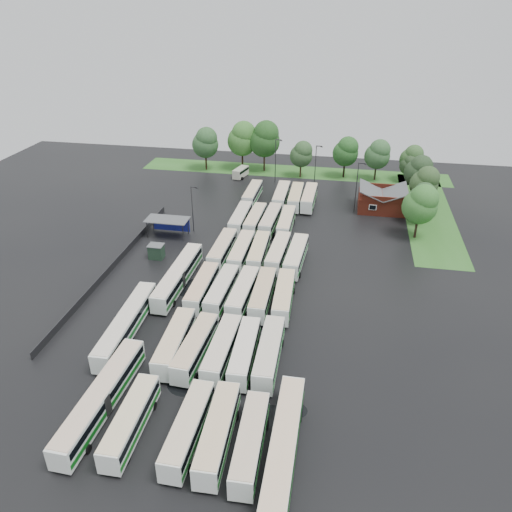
% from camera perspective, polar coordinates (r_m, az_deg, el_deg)
% --- Properties ---
extents(ground, '(160.00, 160.00, 0.00)m').
position_cam_1_polar(ground, '(76.35, -3.15, -5.72)').
color(ground, black).
rests_on(ground, ground).
extents(brick_building, '(10.07, 8.60, 5.39)m').
position_cam_1_polar(brick_building, '(112.13, 14.17, 6.05)').
color(brick_building, maroon).
rests_on(brick_building, ground).
extents(wash_shed, '(8.20, 4.20, 3.58)m').
position_cam_1_polar(wash_shed, '(98.04, -10.02, 3.96)').
color(wash_shed, '#2D2D30').
rests_on(wash_shed, ground).
extents(utility_hut, '(2.70, 2.20, 2.62)m').
position_cam_1_polar(utility_hut, '(90.54, -11.32, 0.52)').
color(utility_hut, '#192F1F').
rests_on(utility_hut, ground).
extents(grass_strip_north, '(80.00, 10.00, 0.01)m').
position_cam_1_polar(grass_strip_north, '(133.88, 4.23, 9.61)').
color(grass_strip_north, '#2F6822').
rests_on(grass_strip_north, ground).
extents(grass_strip_east, '(10.00, 50.00, 0.01)m').
position_cam_1_polar(grass_strip_east, '(114.01, 19.07, 4.69)').
color(grass_strip_east, '#2F6822').
rests_on(grass_strip_east, ground).
extents(west_fence, '(0.10, 50.00, 1.20)m').
position_cam_1_polar(west_fence, '(89.54, -15.90, -0.91)').
color(west_fence, '#2D2D30').
rests_on(west_fence, ground).
extents(bus_r0c0, '(2.67, 11.76, 3.26)m').
position_cam_1_polar(bus_r0c0, '(57.78, -14.13, -17.79)').
color(bus_r0c0, white).
rests_on(bus_r0c0, ground).
extents(bus_r0c2, '(2.69, 11.89, 3.30)m').
position_cam_1_polar(bus_r0c2, '(55.91, -7.75, -18.93)').
color(bus_r0c2, white).
rests_on(bus_r0c2, ground).
extents(bus_r0c3, '(3.01, 12.29, 3.40)m').
position_cam_1_polar(bus_r0c3, '(55.16, -4.38, -19.45)').
color(bus_r0c3, white).
rests_on(bus_r0c3, ground).
extents(bus_r0c4, '(2.88, 11.83, 3.27)m').
position_cam_1_polar(bus_r0c4, '(54.27, -0.66, -20.49)').
color(bus_r0c4, white).
rests_on(bus_r0c4, ground).
extents(bus_r1c0, '(3.03, 12.20, 3.37)m').
position_cam_1_polar(bus_r1c0, '(66.90, -9.29, -9.71)').
color(bus_r1c0, white).
rests_on(bus_r1c0, ground).
extents(bus_r1c1, '(3.12, 12.01, 3.31)m').
position_cam_1_polar(bus_r1c1, '(65.78, -6.94, -10.31)').
color(bus_r1c1, white).
rests_on(bus_r1c1, ground).
extents(bus_r1c2, '(2.69, 11.97, 3.32)m').
position_cam_1_polar(bus_r1c2, '(65.15, -3.91, -10.58)').
color(bus_r1c2, white).
rests_on(bus_r1c2, ground).
extents(bus_r1c3, '(2.93, 11.87, 3.28)m').
position_cam_1_polar(bus_r1c3, '(64.61, -1.32, -10.91)').
color(bus_r1c3, white).
rests_on(bus_r1c3, ground).
extents(bus_r1c4, '(2.89, 12.39, 3.43)m').
position_cam_1_polar(bus_r1c4, '(64.35, 1.51, -11.00)').
color(bus_r1c4, white).
rests_on(bus_r1c4, ground).
extents(bus_r2c0, '(2.53, 11.81, 3.29)m').
position_cam_1_polar(bus_r2c0, '(77.64, -6.19, -3.64)').
color(bus_r2c0, white).
rests_on(bus_r2c0, ground).
extents(bus_r2c1, '(2.91, 11.88, 3.28)m').
position_cam_1_polar(bus_r2c1, '(76.77, -3.92, -3.93)').
color(bus_r2c1, white).
rests_on(bus_r2c1, ground).
extents(bus_r2c2, '(2.94, 12.11, 3.35)m').
position_cam_1_polar(bus_r2c2, '(75.93, -1.53, -4.23)').
color(bus_r2c2, white).
rests_on(bus_r2c2, ground).
extents(bus_r2c3, '(2.70, 12.04, 3.34)m').
position_cam_1_polar(bus_r2c3, '(75.58, 0.76, -4.39)').
color(bus_r2c3, white).
rests_on(bus_r2c3, ground).
extents(bus_r2c4, '(3.03, 12.04, 3.33)m').
position_cam_1_polar(bus_r2c4, '(75.29, 3.18, -4.59)').
color(bus_r2c4, white).
rests_on(bus_r2c4, ground).
extents(bus_r3c0, '(2.70, 12.03, 3.34)m').
position_cam_1_polar(bus_r3c0, '(88.58, -3.85, 0.77)').
color(bus_r3c0, white).
rests_on(bus_r3c0, ground).
extents(bus_r3c1, '(2.57, 11.95, 3.32)m').
position_cam_1_polar(bus_r3c1, '(87.73, -1.68, 0.54)').
color(bus_r3c1, white).
rests_on(bus_r3c1, ground).
extents(bus_r3c2, '(2.79, 11.79, 3.27)m').
position_cam_1_polar(bus_r3c2, '(87.57, 0.31, 0.47)').
color(bus_r3c2, white).
rests_on(bus_r3c2, ground).
extents(bus_r3c3, '(3.03, 12.12, 3.35)m').
position_cam_1_polar(bus_r3c3, '(87.24, 2.54, 0.36)').
color(bus_r3c3, white).
rests_on(bus_r3c3, ground).
extents(bus_r3c4, '(3.16, 12.38, 3.42)m').
position_cam_1_polar(bus_r3c4, '(86.38, 4.59, 0.02)').
color(bus_r3c4, white).
rests_on(bus_r3c4, ground).
extents(bus_r4c0, '(2.57, 12.01, 3.34)m').
position_cam_1_polar(bus_r4c0, '(100.59, -1.79, 4.32)').
color(bus_r4c0, white).
rests_on(bus_r4c0, ground).
extents(bus_r4c1, '(2.75, 11.72, 3.25)m').
position_cam_1_polar(bus_r4c1, '(100.14, -0.09, 4.19)').
color(bus_r4c1, white).
rests_on(bus_r4c1, ground).
extents(bus_r4c2, '(2.99, 12.02, 3.32)m').
position_cam_1_polar(bus_r4c2, '(99.80, 1.66, 4.11)').
color(bus_r4c2, white).
rests_on(bus_r4c2, ground).
extents(bus_r4c3, '(2.54, 11.71, 3.26)m').
position_cam_1_polar(bus_r4c3, '(98.97, 3.47, 3.83)').
color(bus_r4c3, white).
rests_on(bus_r4c3, ground).
extents(bus_r5c0, '(2.60, 11.76, 3.27)m').
position_cam_1_polar(bus_r5c0, '(113.12, -0.41, 7.09)').
color(bus_r5c0, white).
rests_on(bus_r5c0, ground).
extents(bus_r5c2, '(2.77, 12.35, 3.43)m').
position_cam_1_polar(bus_r5c2, '(111.94, 2.91, 6.87)').
color(bus_r5c2, white).
rests_on(bus_r5c2, ground).
extents(bus_r5c3, '(2.77, 12.10, 3.36)m').
position_cam_1_polar(bus_r5c3, '(111.56, 4.55, 6.72)').
color(bus_r5c3, white).
rests_on(bus_r5c3, ground).
extents(bus_r5c4, '(2.75, 12.15, 3.37)m').
position_cam_1_polar(bus_r5c4, '(111.56, 6.09, 6.65)').
color(bus_r5c4, white).
rests_on(bus_r5c4, ground).
extents(artic_bus_west_a, '(3.10, 18.13, 3.35)m').
position_cam_1_polar(artic_bus_west_a, '(61.02, -17.24, -15.23)').
color(artic_bus_west_a, white).
rests_on(artic_bus_west_a, ground).
extents(artic_bus_west_b, '(2.85, 18.13, 3.36)m').
position_cam_1_polar(artic_bus_west_b, '(81.17, -8.88, -2.26)').
color(artic_bus_west_b, white).
rests_on(artic_bus_west_b, ground).
extents(artic_bus_west_c, '(3.10, 17.90, 3.31)m').
position_cam_1_polar(artic_bus_west_c, '(71.60, -14.58, -7.52)').
color(artic_bus_west_c, white).
rests_on(artic_bus_west_c, ground).
extents(artic_bus_east, '(2.75, 18.39, 3.41)m').
position_cam_1_polar(artic_bus_east, '(53.59, 3.12, -21.23)').
color(artic_bus_east, white).
rests_on(artic_bus_east, ground).
extents(minibus, '(3.30, 5.87, 2.42)m').
position_cam_1_polar(minibus, '(128.91, -1.77, 9.56)').
color(minibus, beige).
rests_on(minibus, ground).
extents(tree_north_0, '(6.88, 6.88, 11.40)m').
position_cam_1_polar(tree_north_0, '(133.63, -5.77, 12.79)').
color(tree_north_0, '#372215').
rests_on(tree_north_0, ground).
extents(tree_north_1, '(7.74, 7.74, 12.81)m').
position_cam_1_polar(tree_north_1, '(133.31, -1.53, 13.29)').
color(tree_north_1, '#311F12').
rests_on(tree_north_1, ground).
extents(tree_north_2, '(8.04, 8.04, 13.32)m').
position_cam_1_polar(tree_north_2, '(131.73, 1.04, 13.26)').
color(tree_north_2, '#3B271C').
rests_on(tree_north_2, ground).
extents(tree_north_3, '(5.69, 5.69, 9.43)m').
position_cam_1_polar(tree_north_3, '(128.09, 5.26, 11.55)').
color(tree_north_3, '#3C2818').
rests_on(tree_north_3, ground).
extents(tree_north_4, '(6.40, 6.40, 10.59)m').
position_cam_1_polar(tree_north_4, '(129.11, 10.28, 11.70)').
color(tree_north_4, black).
rests_on(tree_north_4, ground).
extents(tree_north_5, '(6.30, 6.30, 10.44)m').
position_cam_1_polar(tree_north_5, '(128.74, 13.78, 11.25)').
color(tree_north_5, '#302118').
rests_on(tree_north_5, ground).
extents(tree_north_6, '(5.61, 5.60, 9.27)m').
position_cam_1_polar(tree_north_6, '(130.54, 17.40, 10.66)').
color(tree_north_6, black).
rests_on(tree_north_6, ground).
extents(tree_east_0, '(6.59, 6.59, 10.91)m').
position_cam_1_polar(tree_east_0, '(98.83, 18.36, 5.66)').
color(tree_east_0, black).
rests_on(tree_east_0, ground).
extents(tree_east_1, '(5.37, 5.37, 8.90)m').
position_cam_1_polar(tree_east_1, '(105.91, 18.46, 6.38)').
color(tree_east_1, '#3C2215').
rests_on(tree_east_1, ground).
extents(tree_east_2, '(6.02, 6.02, 9.98)m').
position_cam_1_polar(tree_east_2, '(112.75, 18.78, 8.00)').
color(tree_east_2, '#302215').
rests_on(tree_east_2, ground).
extents(tree_east_3, '(6.18, 6.18, 10.23)m').
position_cam_1_polar(tree_east_3, '(119.21, 18.13, 9.25)').
color(tree_east_3, black).
rests_on(tree_east_3, ground).
extents(tree_east_4, '(4.45, 4.42, 7.32)m').
position_cam_1_polar(tree_east_4, '(129.52, 17.13, 9.98)').
color(tree_east_4, black).
rests_on(tree_east_4, ground).
extents(lamp_post_ne, '(1.68, 0.33, 10.93)m').
position_cam_1_polar(lamp_post_ne, '(108.31, 11.52, 8.11)').
color(lamp_post_ne, '#2D2D30').
rests_on(lamp_post_ne, ground).
extents(lamp_post_nw, '(1.45, 0.28, 9.42)m').
position_cam_1_polar(lamp_post_nw, '(97.92, -7.23, 5.72)').
color(lamp_post_nw, '#2D2D30').
rests_on(lamp_post_nw, ground).
extents(lamp_post_back_w, '(1.67, 0.32, 10.81)m').
position_cam_1_polar(lamp_post_back_w, '(123.89, 2.31, 11.17)').
color(lamp_post_back_w, '#2D2D30').
rests_on(lamp_post_back_w, ground).
extents(lamp_post_back_e, '(1.59, 0.31, 10.34)m').
position_cam_1_polar(lamp_post_back_e, '(121.10, 6.88, 10.45)').
color(lamp_post_back_e, '#2D2D30').
rests_on(lamp_post_back_e, ground).
extents(puddle_0, '(4.82, 4.82, 0.01)m').
position_cam_1_polar(puddle_0, '(63.59, -7.93, -14.14)').
color(puddle_0, black).
rests_on(puddle_0, ground).
extents(puddle_1, '(3.36, 3.36, 0.01)m').
position_cam_1_polar(puddle_1, '(59.18, 2.01, -17.80)').
color(puddle_1, black).
rests_on(puddle_1, ground).
extents(puddle_2, '(6.00, 6.00, 0.01)m').
position_cam_1_polar(puddle_2, '(81.09, -7.00, -3.68)').
color(puddle_2, black).
rests_on(puddle_2, ground).
extents(puddle_3, '(4.68, 4.68, 0.01)m').
position_cam_1_polar(puddle_3, '(72.60, -0.73, -7.68)').
color(puddle_3, black).
rests_on(puddle_3, ground).
extents(puddle_4, '(2.28, 2.28, 0.01)m').
position_cam_1_polar(puddle_4, '(59.90, 4.79, -17.20)').
color(puddle_4, black).
rests_on(puddle_4, ground).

